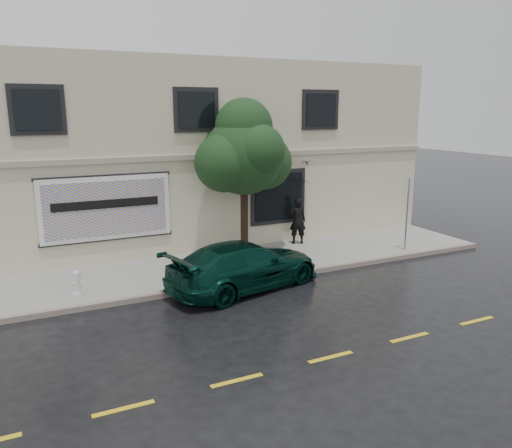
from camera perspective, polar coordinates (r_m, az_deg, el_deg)
name	(u,v)px	position (r m, az deg, el deg)	size (l,w,h in m)	color
ground	(260,302)	(13.98, 0.41, -8.92)	(90.00, 90.00, 0.00)	black
sidewalk	(217,267)	(16.76, -4.47, -4.92)	(20.00, 3.50, 0.15)	#9F9C96
curb	(238,283)	(15.23, -2.08, -6.75)	(20.00, 0.18, 0.16)	gray
road_marking	(331,357)	(11.22, 8.53, -14.80)	(19.00, 0.12, 0.01)	gold
building	(166,151)	(21.49, -10.23, 8.19)	(20.00, 8.12, 7.00)	beige
billboard	(106,208)	(17.06, -16.73, 1.74)	(4.30, 0.16, 2.20)	white
car	(245,265)	(14.80, -1.31, -4.74)	(2.16, 4.88, 1.42)	black
pedestrian	(298,221)	(19.18, 4.78, 0.36)	(0.65, 0.43, 1.78)	black
umbrella	(298,187)	(18.94, 4.86, 4.21)	(1.11, 1.11, 0.82)	black
street_tree	(244,156)	(17.28, -1.38, 7.82)	(2.74, 2.74, 4.91)	#311F16
fire_hydrant	(77,283)	(14.82, -19.77, -6.36)	(0.30, 0.28, 0.72)	silver
sign_pole	(407,207)	(18.87, 16.91, 1.85)	(0.33, 0.06, 2.69)	gray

